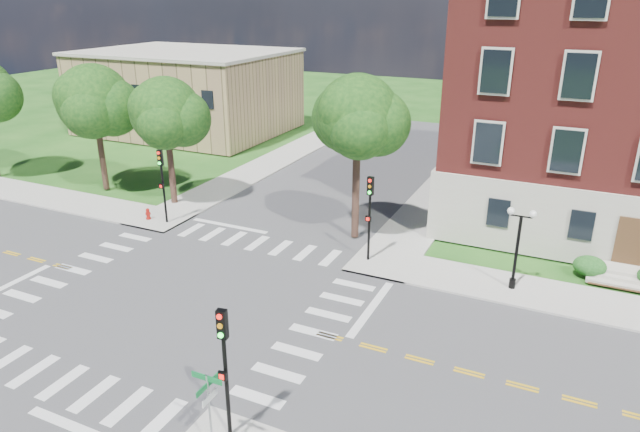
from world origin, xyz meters
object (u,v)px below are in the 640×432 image
at_px(traffic_signal_ne, 370,208).
at_px(street_sign_pole, 209,400).
at_px(traffic_signal_nw, 162,177).
at_px(twin_lamp_west, 518,244).
at_px(traffic_signal_se, 224,358).
at_px(fire_hydrant, 148,214).

xyz_separation_m(traffic_signal_ne, street_sign_pole, (0.62, -15.64, -0.88)).
relative_size(traffic_signal_nw, twin_lamp_west, 1.13).
distance_m(traffic_signal_se, fire_hydrant, 21.41).
distance_m(traffic_signal_nw, twin_lamp_west, 21.46).
distance_m(traffic_signal_ne, twin_lamp_west, 7.73).
xyz_separation_m(traffic_signal_ne, fire_hydrant, (-15.18, -0.38, -2.72)).
bearing_deg(traffic_signal_nw, traffic_signal_se, -45.04).
distance_m(traffic_signal_ne, fire_hydrant, 15.43).
bearing_deg(traffic_signal_nw, traffic_signal_ne, 1.23).
bearing_deg(traffic_signal_se, traffic_signal_nw, 134.96).
bearing_deg(fire_hydrant, street_sign_pole, -44.01).
height_order(traffic_signal_nw, street_sign_pole, traffic_signal_nw).
height_order(traffic_signal_ne, street_sign_pole, traffic_signal_ne).
xyz_separation_m(traffic_signal_ne, traffic_signal_nw, (-13.75, -0.30, 0.00)).
bearing_deg(street_sign_pole, traffic_signal_nw, 133.12).
height_order(street_sign_pole, fire_hydrant, street_sign_pole).
relative_size(twin_lamp_west, street_sign_pole, 1.36).
height_order(traffic_signal_nw, fire_hydrant, traffic_signal_nw).
height_order(traffic_signal_ne, twin_lamp_west, traffic_signal_ne).
bearing_deg(twin_lamp_west, traffic_signal_ne, -179.94).
relative_size(traffic_signal_se, street_sign_pole, 1.55).
bearing_deg(street_sign_pole, fire_hydrant, 135.99).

